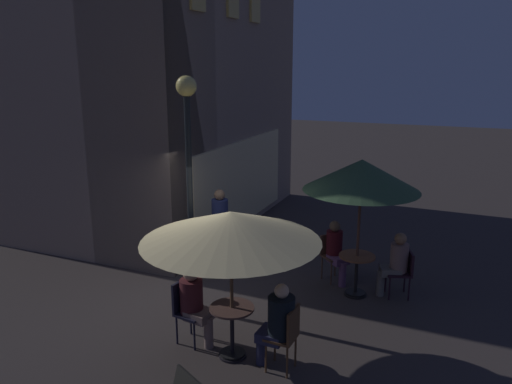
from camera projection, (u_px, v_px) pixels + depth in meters
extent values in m
plane|color=#39312F|center=(202.00, 311.00, 8.50)|extent=(60.00, 60.00, 0.00)
cube|color=gray|center=(210.00, 76.00, 12.42)|extent=(7.11, 1.97, 7.63)
cube|color=gray|center=(73.00, 78.00, 10.88)|extent=(1.97, 6.06, 7.63)
cube|color=#DBBD61|center=(255.00, 2.00, 12.07)|extent=(0.55, 0.06, 0.95)
cube|color=beige|center=(242.00, 182.00, 12.36)|extent=(4.98, 0.08, 2.10)
cylinder|color=black|center=(190.00, 207.00, 8.12)|extent=(0.10, 0.10, 3.67)
sphere|color=#FCE370|center=(186.00, 86.00, 7.64)|extent=(0.32, 0.32, 0.32)
cylinder|color=black|center=(233.00, 355.00, 7.18)|extent=(0.40, 0.40, 0.03)
cylinder|color=black|center=(232.00, 333.00, 7.09)|extent=(0.06, 0.06, 0.74)
cylinder|color=#4B322C|center=(232.00, 308.00, 7.00)|extent=(0.64, 0.64, 0.03)
cylinder|color=black|center=(355.00, 294.00, 9.09)|extent=(0.40, 0.40, 0.03)
cylinder|color=black|center=(356.00, 276.00, 9.00)|extent=(0.06, 0.06, 0.74)
cylinder|color=brown|center=(357.00, 256.00, 8.91)|extent=(0.65, 0.65, 0.03)
cylinder|color=black|center=(233.00, 354.00, 7.18)|extent=(0.36, 0.36, 0.06)
cylinder|color=brown|center=(232.00, 288.00, 6.92)|extent=(0.05, 0.05, 2.13)
cone|color=beige|center=(231.00, 226.00, 6.70)|extent=(2.47, 2.47, 0.42)
cylinder|color=black|center=(355.00, 293.00, 9.09)|extent=(0.36, 0.36, 0.06)
cylinder|color=#4E3025|center=(359.00, 231.00, 8.79)|extent=(0.05, 0.05, 2.47)
cone|color=#365232|center=(362.00, 175.00, 8.54)|extent=(2.03, 2.03, 0.55)
cylinder|color=brown|center=(266.00, 357.00, 6.74)|extent=(0.03, 0.03, 0.48)
cylinder|color=brown|center=(275.00, 345.00, 7.01)|extent=(0.03, 0.03, 0.48)
cylinder|color=brown|center=(287.00, 362.00, 6.61)|extent=(0.03, 0.03, 0.48)
cylinder|color=brown|center=(295.00, 351.00, 6.88)|extent=(0.03, 0.03, 0.48)
cube|color=brown|center=(281.00, 337.00, 6.75)|extent=(0.41, 0.41, 0.03)
cube|color=brown|center=(293.00, 324.00, 6.62)|extent=(0.39, 0.06, 0.44)
cylinder|color=black|center=(208.00, 326.00, 7.55)|extent=(0.03, 0.03, 0.46)
cylinder|color=black|center=(194.00, 336.00, 7.27)|extent=(0.03, 0.03, 0.46)
cylinder|color=black|center=(191.00, 321.00, 7.72)|extent=(0.03, 0.03, 0.46)
cylinder|color=black|center=(177.00, 330.00, 7.44)|extent=(0.03, 0.03, 0.46)
cube|color=black|center=(192.00, 313.00, 7.43)|extent=(0.47, 0.47, 0.04)
cube|color=black|center=(182.00, 295.00, 7.46)|extent=(0.42, 0.10, 0.47)
cylinder|color=black|center=(389.00, 289.00, 8.84)|extent=(0.03, 0.03, 0.44)
cylinder|color=black|center=(386.00, 280.00, 9.18)|extent=(0.03, 0.03, 0.44)
cylinder|color=black|center=(409.00, 289.00, 8.82)|extent=(0.03, 0.03, 0.44)
cylinder|color=black|center=(405.00, 281.00, 9.16)|extent=(0.03, 0.03, 0.44)
cube|color=black|center=(398.00, 273.00, 8.94)|extent=(0.55, 0.55, 0.04)
cube|color=black|center=(410.00, 262.00, 8.88)|extent=(0.42, 0.18, 0.39)
cylinder|color=#513628|center=(345.00, 270.00, 9.58)|extent=(0.03, 0.03, 0.47)
cylinder|color=#513628|center=(331.00, 273.00, 9.44)|extent=(0.03, 0.03, 0.47)
cylinder|color=#513628|center=(335.00, 265.00, 9.85)|extent=(0.03, 0.03, 0.47)
cylinder|color=#513628|center=(322.00, 268.00, 9.72)|extent=(0.03, 0.03, 0.47)
cube|color=#513628|center=(334.00, 257.00, 9.59)|extent=(0.55, 0.55, 0.03)
cube|color=#513628|center=(329.00, 244.00, 9.69)|extent=(0.32, 0.29, 0.39)
cube|color=#272844|center=(272.00, 335.00, 6.81)|extent=(0.39, 0.38, 0.14)
cylinder|color=#272844|center=(261.00, 348.00, 6.93)|extent=(0.14, 0.14, 0.49)
cylinder|color=black|center=(281.00, 318.00, 6.68)|extent=(0.37, 0.37, 0.60)
sphere|color=beige|center=(282.00, 291.00, 6.58)|extent=(0.20, 0.20, 0.20)
cube|color=#7D645C|center=(199.00, 315.00, 7.36)|extent=(0.39, 0.41, 0.14)
cylinder|color=#7D645C|center=(209.00, 333.00, 7.34)|extent=(0.14, 0.14, 0.49)
cylinder|color=#4C1C21|center=(191.00, 296.00, 7.36)|extent=(0.34, 0.34, 0.53)
sphere|color=tan|center=(191.00, 273.00, 7.27)|extent=(0.23, 0.23, 0.23)
cube|color=slate|center=(390.00, 271.00, 8.94)|extent=(0.42, 0.44, 0.14)
cylinder|color=slate|center=(380.00, 283.00, 9.01)|extent=(0.14, 0.14, 0.49)
cylinder|color=#81615A|center=(399.00, 257.00, 8.87)|extent=(0.32, 0.32, 0.52)
sphere|color=#936948|center=(401.00, 239.00, 8.78)|extent=(0.21, 0.21, 0.21)
cube|color=#653F65|center=(338.00, 259.00, 9.46)|extent=(0.47, 0.47, 0.14)
cylinder|color=#653F65|center=(342.00, 274.00, 9.39)|extent=(0.14, 0.14, 0.49)
cylinder|color=#461016|center=(334.00, 244.00, 9.52)|extent=(0.31, 0.31, 0.53)
sphere|color=brown|center=(335.00, 226.00, 9.43)|extent=(0.21, 0.21, 0.21)
cylinder|color=#776160|center=(221.00, 252.00, 9.91)|extent=(0.27, 0.27, 0.94)
cylinder|color=navy|center=(220.00, 214.00, 9.72)|extent=(0.32, 0.32, 0.61)
sphere|color=#916D4C|center=(220.00, 195.00, 9.62)|extent=(0.21, 0.21, 0.21)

